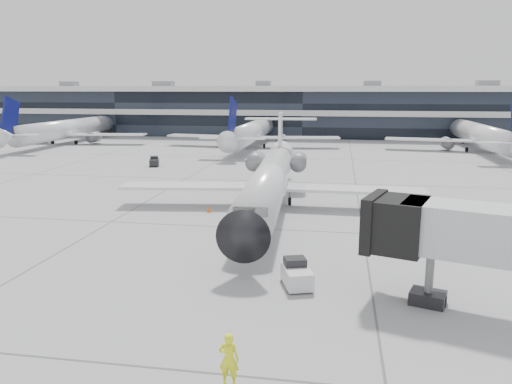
# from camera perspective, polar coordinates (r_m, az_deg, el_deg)

# --- Properties ---
(ground) EXTENTS (220.00, 220.00, 0.00)m
(ground) POSITION_cam_1_polar(r_m,az_deg,el_deg) (38.93, -2.75, -4.07)
(ground) COLOR gray
(ground) RESTS_ON ground
(terminal) EXTENTS (170.00, 22.00, 10.00)m
(terminal) POSITION_cam_1_polar(r_m,az_deg,el_deg) (118.99, 5.73, 8.97)
(terminal) COLOR black
(terminal) RESTS_ON ground
(bg_jet_left) EXTENTS (32.00, 40.00, 9.60)m
(bg_jet_left) POSITION_cam_1_polar(r_m,az_deg,el_deg) (106.37, -20.51, 5.27)
(bg_jet_left) COLOR white
(bg_jet_left) RESTS_ON ground
(bg_jet_center) EXTENTS (32.00, 40.00, 9.60)m
(bg_jet_center) POSITION_cam_1_polar(r_m,az_deg,el_deg) (93.58, -0.39, 5.23)
(bg_jet_center) COLOR white
(bg_jet_center) RESTS_ON ground
(bg_jet_right) EXTENTS (32.00, 40.00, 9.60)m
(bg_jet_right) POSITION_cam_1_polar(r_m,az_deg,el_deg) (95.26, 24.12, 4.32)
(bg_jet_right) COLOR white
(bg_jet_right) RESTS_ON ground
(regional_jet) EXTENTS (27.46, 34.27, 7.91)m
(regional_jet) POSITION_cam_1_polar(r_m,az_deg,el_deg) (44.69, 1.65, 1.56)
(regional_jet) COLOR white
(regional_jet) RESTS_ON ground
(ramp_worker) EXTENTS (0.76, 0.51, 2.06)m
(ramp_worker) POSITION_cam_1_polar(r_m,az_deg,el_deg) (18.97, -3.12, -18.54)
(ramp_worker) COLOR #EEFF1A
(ramp_worker) RESTS_ON ground
(baggage_tug) EXTENTS (2.01, 2.62, 1.47)m
(baggage_tug) POSITION_cam_1_polar(r_m,az_deg,el_deg) (27.59, 4.67, -9.40)
(baggage_tug) COLOR silver
(baggage_tug) RESTS_ON ground
(traffic_cone) EXTENTS (0.51, 0.51, 0.59)m
(traffic_cone) POSITION_cam_1_polar(r_m,az_deg,el_deg) (43.70, -5.40, -1.97)
(traffic_cone) COLOR #FF5E0D
(traffic_cone) RESTS_ON ground
(far_tug) EXTENTS (1.84, 2.40, 1.35)m
(far_tug) POSITION_cam_1_polar(r_m,az_deg,el_deg) (71.00, -11.55, 3.40)
(far_tug) COLOR black
(far_tug) RESTS_ON ground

